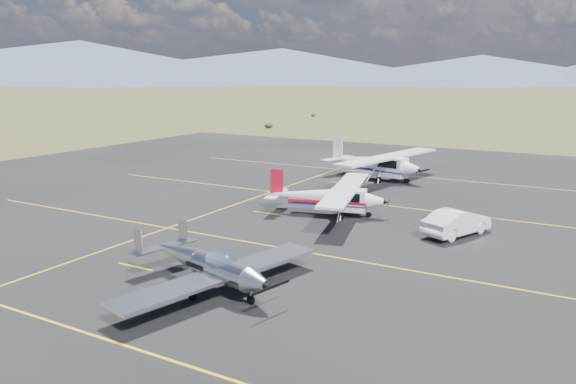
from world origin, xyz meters
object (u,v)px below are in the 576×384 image
Objects in this scene: aircraft_low_wing at (210,265)px; sedan at (457,222)px; aircraft_plain at (375,162)px; aircraft_cessna at (328,196)px.

aircraft_low_wing is 13.98m from sedan.
sedan is (6.62, 12.31, -0.27)m from aircraft_low_wing.
aircraft_plain is 2.93× the size of sedan.
aircraft_cessna reaches higher than aircraft_low_wing.
sedan is at bearing 75.43° from aircraft_low_wing.
aircraft_cessna is at bearing -69.81° from aircraft_plain.
aircraft_low_wing reaches higher than sedan.
aircraft_low_wing is 12.86m from aircraft_cessna.
aircraft_cessna is at bearing 19.10° from sedan.
aircraft_plain is at bearing -30.74° from sedan.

